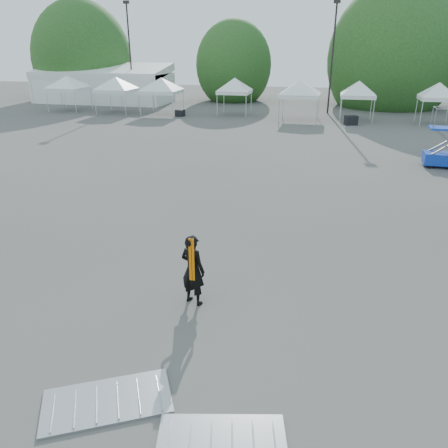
# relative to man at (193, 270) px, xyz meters

# --- Properties ---
(ground) EXTENTS (120.00, 120.00, 0.00)m
(ground) POSITION_rel_man_xyz_m (-0.23, 3.02, -0.93)
(ground) COLOR #474442
(ground) RESTS_ON ground
(marquee) EXTENTS (15.00, 6.25, 4.23)m
(marquee) POSITION_rel_man_xyz_m (-22.23, 38.02, 1.04)
(marquee) COLOR white
(marquee) RESTS_ON ground
(light_pole_west) EXTENTS (0.60, 0.25, 10.30)m
(light_pole_west) POSITION_rel_man_xyz_m (-18.23, 37.02, 4.84)
(light_pole_west) COLOR black
(light_pole_west) RESTS_ON ground
(light_pole_east) EXTENTS (0.60, 0.25, 9.80)m
(light_pole_east) POSITION_rel_man_xyz_m (2.77, 35.02, 4.58)
(light_pole_east) COLOR black
(light_pole_east) RESTS_ON ground
(tree_far_w) EXTENTS (4.80, 4.80, 7.30)m
(tree_far_w) POSITION_rel_man_xyz_m (-26.23, 41.02, 3.60)
(tree_far_w) COLOR #382314
(tree_far_w) RESTS_ON ground
(tree_mid_w) EXTENTS (4.16, 4.16, 6.33)m
(tree_mid_w) POSITION_rel_man_xyz_m (-8.23, 43.02, 3.00)
(tree_mid_w) COLOR #382314
(tree_mid_w) RESTS_ON ground
(tree_mid_e) EXTENTS (5.12, 5.12, 7.79)m
(tree_mid_e) POSITION_rel_man_xyz_m (8.77, 42.02, 3.91)
(tree_mid_e) COLOR #382314
(tree_mid_e) RESTS_ON ground
(tent_a) EXTENTS (4.56, 4.56, 3.88)m
(tent_a) POSITION_rel_man_xyz_m (-22.26, 30.91, 2.12)
(tent_a) COLOR silver
(tent_a) RESTS_ON ground
(tent_b) EXTENTS (4.56, 4.56, 3.88)m
(tent_b) POSITION_rel_man_xyz_m (-16.96, 30.60, 2.12)
(tent_b) COLOR silver
(tent_b) RESTS_ON ground
(tent_c) EXTENTS (4.69, 4.69, 3.88)m
(tent_c) POSITION_rel_man_xyz_m (-12.37, 30.52, 2.12)
(tent_c) COLOR silver
(tent_c) RESTS_ON ground
(tent_d) EXTENTS (4.07, 4.07, 3.88)m
(tent_d) POSITION_rel_man_xyz_m (-5.72, 31.80, 2.12)
(tent_d) COLOR silver
(tent_d) RESTS_ON ground
(tent_e) EXTENTS (4.73, 4.73, 3.88)m
(tent_e) POSITION_rel_man_xyz_m (0.36, 30.22, 2.12)
(tent_e) COLOR silver
(tent_e) RESTS_ON ground
(tent_f) EXTENTS (3.98, 3.98, 3.88)m
(tent_f) POSITION_rel_man_xyz_m (5.18, 30.84, 2.12)
(tent_f) COLOR silver
(tent_f) RESTS_ON ground
(tent_g) EXTENTS (3.79, 3.79, 3.88)m
(tent_g) POSITION_rel_man_xyz_m (11.37, 30.53, 2.12)
(tent_g) COLOR silver
(tent_g) RESTS_ON ground
(man) EXTENTS (0.79, 0.66, 1.86)m
(man) POSITION_rel_man_xyz_m (0.00, 0.00, 0.00)
(man) COLOR black
(man) RESTS_ON ground
(barrier_left) EXTENTS (2.57, 2.10, 0.07)m
(barrier_left) POSITION_rel_man_xyz_m (-0.56, -3.60, -0.90)
(barrier_left) COLOR #AAADB2
(barrier_left) RESTS_ON ground
(barrier_mid) EXTENTS (2.31, 1.51, 0.07)m
(barrier_mid) POSITION_rel_man_xyz_m (1.69, -3.95, -0.90)
(barrier_mid) COLOR #AAADB2
(barrier_mid) RESTS_ON ground
(crate_west) EXTENTS (0.88, 0.75, 0.60)m
(crate_west) POSITION_rel_man_xyz_m (-10.42, 29.83, -0.63)
(crate_west) COLOR black
(crate_west) RESTS_ON ground
(crate_mid) EXTENTS (1.14, 1.01, 0.73)m
(crate_mid) POSITION_rel_man_xyz_m (4.74, 28.64, -0.57)
(crate_mid) COLOR black
(crate_mid) RESTS_ON ground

